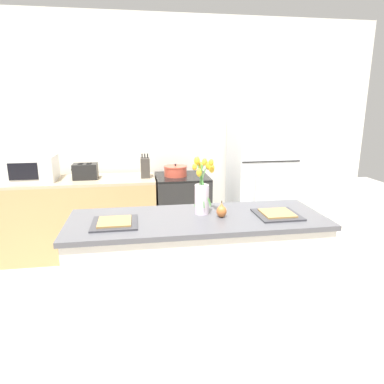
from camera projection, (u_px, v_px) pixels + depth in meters
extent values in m
plane|color=beige|center=(197.00, 330.00, 2.64)|extent=(10.00, 10.00, 0.00)
cube|color=silver|center=(169.00, 133.00, 4.21)|extent=(5.20, 0.08, 2.70)
cube|color=silver|center=(197.00, 278.00, 2.53)|extent=(1.76, 0.62, 0.88)
cube|color=#4C4C51|center=(198.00, 220.00, 2.41)|extent=(1.80, 0.66, 0.03)
cube|color=tan|center=(82.00, 218.00, 3.90)|extent=(1.68, 0.60, 0.86)
cube|color=tan|center=(78.00, 180.00, 3.79)|extent=(1.68, 0.60, 0.03)
cube|color=black|center=(182.00, 213.00, 4.08)|extent=(0.60, 0.60, 0.86)
cube|color=black|center=(182.00, 177.00, 3.97)|extent=(0.60, 0.60, 0.02)
cube|color=black|center=(186.00, 224.00, 3.79)|extent=(0.42, 0.01, 0.28)
cube|color=silver|center=(260.00, 174.00, 4.11)|extent=(0.68, 0.64, 1.74)
cube|color=black|center=(271.00, 162.00, 3.75)|extent=(0.67, 0.01, 0.01)
cylinder|color=#B2B5B7|center=(254.00, 205.00, 3.83)|extent=(0.02, 0.02, 0.76)
cylinder|color=silver|center=(202.00, 199.00, 2.46)|extent=(0.10, 0.10, 0.22)
cylinder|color=#569E4C|center=(205.00, 189.00, 2.45)|extent=(0.10, 0.01, 0.25)
ellipsoid|color=yellow|center=(212.00, 169.00, 2.42)|extent=(0.04, 0.04, 0.06)
cylinder|color=#569E4C|center=(203.00, 187.00, 2.45)|extent=(0.09, 0.06, 0.27)
ellipsoid|color=yellow|center=(208.00, 166.00, 2.44)|extent=(0.04, 0.04, 0.06)
cylinder|color=#569E4C|center=(201.00, 187.00, 2.46)|extent=(0.01, 0.07, 0.27)
ellipsoid|color=yellow|center=(201.00, 166.00, 2.45)|extent=(0.04, 0.04, 0.05)
cylinder|color=#569E4C|center=(200.00, 185.00, 2.45)|extent=(0.04, 0.04, 0.31)
ellipsoid|color=yellow|center=(197.00, 161.00, 2.42)|extent=(0.04, 0.04, 0.06)
cylinder|color=#569E4C|center=(200.00, 188.00, 2.44)|extent=(0.08, 0.01, 0.27)
ellipsoid|color=yellow|center=(195.00, 167.00, 2.39)|extent=(0.03, 0.03, 0.05)
cylinder|color=#569E4C|center=(200.00, 191.00, 2.43)|extent=(0.03, 0.03, 0.23)
ellipsoid|color=yellow|center=(199.00, 173.00, 2.39)|extent=(0.04, 0.04, 0.06)
cylinder|color=#569E4C|center=(203.00, 185.00, 2.42)|extent=(0.02, 0.09, 0.32)
ellipsoid|color=yellow|center=(205.00, 162.00, 2.33)|extent=(0.03, 0.03, 0.05)
cylinder|color=#569E4C|center=(204.00, 185.00, 2.43)|extent=(0.09, 0.08, 0.31)
ellipsoid|color=yellow|center=(211.00, 163.00, 2.35)|extent=(0.03, 0.03, 0.05)
ellipsoid|color=#C66B33|center=(222.00, 211.00, 2.40)|extent=(0.07, 0.07, 0.08)
cone|color=#C66B33|center=(222.00, 205.00, 2.39)|extent=(0.04, 0.04, 0.03)
cylinder|color=brown|center=(222.00, 202.00, 2.39)|extent=(0.01, 0.01, 0.02)
cube|color=#333338|center=(115.00, 223.00, 2.27)|extent=(0.30, 0.30, 0.01)
cube|color=#A37A42|center=(115.00, 221.00, 2.27)|extent=(0.22, 0.22, 0.01)
cube|color=#333338|center=(277.00, 215.00, 2.45)|extent=(0.30, 0.30, 0.01)
cube|color=#A37A42|center=(277.00, 213.00, 2.44)|extent=(0.22, 0.22, 0.01)
cube|color=black|center=(85.00, 171.00, 3.77)|extent=(0.26, 0.18, 0.17)
cube|color=black|center=(81.00, 164.00, 3.74)|extent=(0.05, 0.11, 0.01)
cube|color=black|center=(89.00, 164.00, 3.75)|extent=(0.05, 0.11, 0.01)
cube|color=black|center=(72.00, 170.00, 3.74)|extent=(0.02, 0.02, 0.02)
cylinder|color=#CC4C38|center=(175.00, 172.00, 3.93)|extent=(0.26, 0.26, 0.10)
cylinder|color=#CC4C38|center=(175.00, 167.00, 3.92)|extent=(0.27, 0.27, 0.01)
sphere|color=black|center=(175.00, 165.00, 3.91)|extent=(0.02, 0.02, 0.02)
cube|color=white|center=(33.00, 168.00, 3.68)|extent=(0.48, 0.36, 0.27)
cube|color=black|center=(23.00, 172.00, 3.50)|extent=(0.29, 0.01, 0.18)
cube|color=#3D3833|center=(145.00, 168.00, 3.85)|extent=(0.10, 0.14, 0.22)
cylinder|color=black|center=(142.00, 156.00, 3.81)|extent=(0.01, 0.01, 0.05)
cylinder|color=black|center=(145.00, 156.00, 3.81)|extent=(0.01, 0.01, 0.05)
cylinder|color=black|center=(148.00, 156.00, 3.82)|extent=(0.01, 0.01, 0.05)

